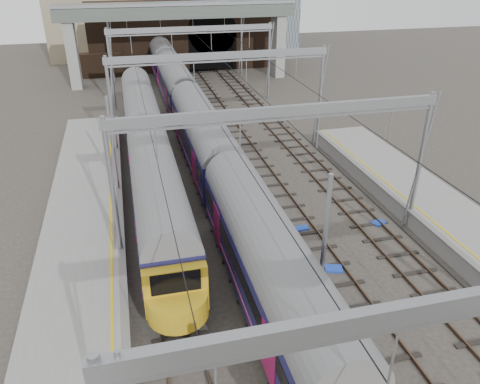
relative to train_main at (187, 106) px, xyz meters
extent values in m
plane|color=#38332D|center=(2.00, -26.90, -2.47)|extent=(160.00, 160.00, 0.00)
cube|color=gray|center=(-8.20, -24.40, -1.92)|extent=(4.20, 55.00, 1.10)
cube|color=slate|center=(-6.15, -24.40, -1.42)|extent=(0.35, 55.00, 0.12)
cube|color=gold|center=(-6.65, -24.40, -1.36)|extent=(0.12, 55.00, 0.01)
cube|color=#4C3828|center=(-4.72, -11.90, -2.38)|extent=(0.08, 80.00, 0.16)
cube|color=#4C3828|center=(-3.28, -11.90, -2.38)|extent=(0.08, 80.00, 0.16)
cube|color=black|center=(-4.00, -11.90, -2.46)|extent=(2.40, 80.00, 0.14)
cube|color=#4C3828|center=(-0.72, -11.90, -2.38)|extent=(0.08, 80.00, 0.16)
cube|color=#4C3828|center=(0.72, -11.90, -2.38)|extent=(0.08, 80.00, 0.16)
cube|color=black|center=(0.00, -11.90, -2.46)|extent=(2.40, 80.00, 0.14)
cube|color=#4C3828|center=(3.28, -11.90, -2.38)|extent=(0.08, 80.00, 0.16)
cube|color=#4C3828|center=(4.72, -11.90, -2.38)|extent=(0.08, 80.00, 0.16)
cube|color=black|center=(4.00, -11.90, -2.46)|extent=(2.40, 80.00, 0.14)
cube|color=#4C3828|center=(7.28, -11.90, -2.38)|extent=(0.08, 80.00, 0.16)
cube|color=#4C3828|center=(8.72, -11.90, -2.38)|extent=(0.08, 80.00, 0.16)
cube|color=black|center=(8.00, -11.90, -2.46)|extent=(2.40, 80.00, 0.14)
cylinder|color=gray|center=(-6.20, -18.90, 1.53)|extent=(0.24, 0.24, 8.00)
cylinder|color=gray|center=(10.20, -18.90, 1.53)|extent=(0.24, 0.24, 8.00)
cube|color=gray|center=(2.00, -18.90, 5.13)|extent=(16.80, 0.28, 0.50)
cylinder|color=gray|center=(-6.20, -4.90, 1.53)|extent=(0.24, 0.24, 8.00)
cylinder|color=gray|center=(10.20, -4.90, 1.53)|extent=(0.24, 0.24, 8.00)
cube|color=gray|center=(2.00, -4.90, 5.13)|extent=(16.80, 0.28, 0.50)
cylinder|color=gray|center=(-6.20, 9.10, 1.53)|extent=(0.24, 0.24, 8.00)
cylinder|color=gray|center=(10.20, 9.10, 1.53)|extent=(0.24, 0.24, 8.00)
cube|color=gray|center=(2.00, 9.10, 5.13)|extent=(16.80, 0.28, 0.50)
cylinder|color=gray|center=(-6.20, 21.10, 1.53)|extent=(0.24, 0.24, 8.00)
cylinder|color=gray|center=(10.20, 21.10, 1.53)|extent=(0.24, 0.24, 8.00)
cube|color=gray|center=(2.00, 21.10, 5.13)|extent=(16.80, 0.28, 0.50)
cube|color=black|center=(-4.00, -11.90, 3.03)|extent=(0.03, 80.00, 0.03)
cube|color=black|center=(0.00, -11.90, 3.03)|extent=(0.03, 80.00, 0.03)
cube|color=black|center=(4.00, -11.90, 3.03)|extent=(0.03, 80.00, 0.03)
cube|color=black|center=(8.00, -11.90, 3.03)|extent=(0.03, 80.00, 0.03)
cube|color=#302015|center=(4.00, 25.10, 2.03)|extent=(26.00, 2.00, 9.00)
cube|color=black|center=(7.00, 24.08, 0.13)|extent=(6.50, 0.10, 5.20)
cylinder|color=black|center=(7.00, 24.08, 2.73)|extent=(6.50, 0.10, 6.50)
cube|color=#302015|center=(-8.00, 24.10, -0.97)|extent=(6.00, 1.50, 3.00)
cube|color=gray|center=(-10.50, 19.10, 1.63)|extent=(1.20, 2.50, 8.20)
cube|color=gray|center=(14.50, 19.10, 1.63)|extent=(1.20, 2.50, 8.20)
cube|color=#545F57|center=(2.00, 19.10, 5.73)|extent=(28.00, 3.00, 1.40)
cube|color=gray|center=(2.00, 19.10, 6.63)|extent=(28.00, 3.00, 0.30)
cube|color=black|center=(0.00, 0.08, -2.12)|extent=(2.15, 63.71, 0.70)
cube|color=#131543|center=(0.00, 0.08, -0.25)|extent=(2.73, 63.71, 2.44)
cylinder|color=slate|center=(0.00, 0.08, 0.97)|extent=(2.68, 63.21, 2.68)
cube|color=black|center=(0.00, 0.08, 0.14)|extent=(2.75, 62.51, 0.73)
cube|color=#C93E6F|center=(0.00, 0.08, -0.94)|extent=(2.75, 62.71, 0.12)
cube|color=black|center=(-4.00, -8.55, -2.12)|extent=(2.10, 30.99, 0.70)
cube|color=#131543|center=(-4.00, -8.55, -0.28)|extent=(2.68, 30.99, 2.39)
cylinder|color=slate|center=(-4.00, -8.55, 0.92)|extent=(2.62, 30.49, 2.62)
cube|color=black|center=(-4.00, -8.55, 0.10)|extent=(2.70, 29.79, 0.72)
cube|color=#C93E6F|center=(-4.00, -8.55, -0.95)|extent=(2.70, 29.99, 0.11)
cube|color=gold|center=(-4.00, -24.20, -0.38)|extent=(2.62, 0.60, 2.19)
cube|color=black|center=(-4.00, -24.37, 0.20)|extent=(2.01, 0.08, 0.96)
cube|color=blue|center=(4.18, -21.79, -2.42)|extent=(1.03, 0.86, 0.10)
cube|color=blue|center=(4.01, -17.69, -2.43)|extent=(0.77, 0.57, 0.09)
cube|color=blue|center=(8.66, -18.22, -2.43)|extent=(0.94, 0.80, 0.09)
camera|label=1|loc=(-5.14, -39.40, 11.85)|focal=35.00mm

